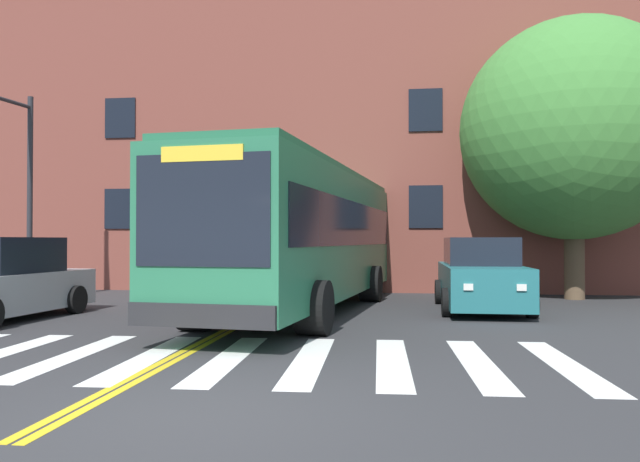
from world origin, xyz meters
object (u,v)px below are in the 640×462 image
Objects in this scene: city_bus at (306,234)px; car_teal_far_lane at (481,277)px; car_white_behind_bus at (368,257)px; street_tree_curbside_large at (574,130)px.

city_bus is 2.60× the size of car_teal_far_lane.
car_white_behind_bus is (1.07, 8.81, -0.78)m from city_bus.
car_teal_far_lane is (4.29, 0.76, -1.06)m from city_bus.
city_bus is at bearing -96.93° from car_white_behind_bus.
car_white_behind_bus is (-3.22, 8.05, 0.28)m from car_teal_far_lane.
car_white_behind_bus is 0.62× the size of street_tree_curbside_large.
street_tree_curbside_large reaches higher than car_teal_far_lane.
street_tree_curbside_large is at bearing -36.95° from car_white_behind_bus.
car_teal_far_lane is at bearing 10.06° from city_bus.
street_tree_curbside_large is (7.40, 4.05, 3.10)m from city_bus.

